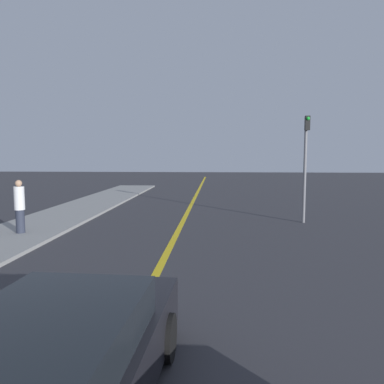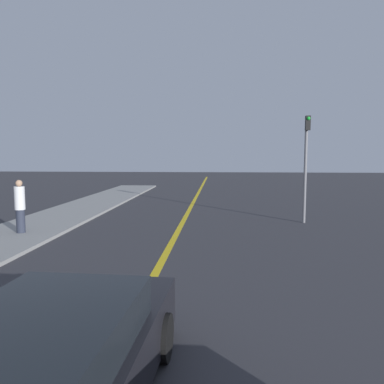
{
  "view_description": "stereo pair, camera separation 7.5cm",
  "coord_description": "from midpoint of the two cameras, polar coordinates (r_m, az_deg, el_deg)",
  "views": [
    {
      "loc": [
        1.36,
        3.1,
        2.72
      ],
      "look_at": [
        0.51,
        15.99,
        1.41
      ],
      "focal_mm": 35.0,
      "sensor_mm": 36.0,
      "label": 1
    },
    {
      "loc": [
        1.43,
        3.11,
        2.72
      ],
      "look_at": [
        0.51,
        15.99,
        1.41
      ],
      "focal_mm": 35.0,
      "sensor_mm": 36.0,
      "label": 2
    }
  ],
  "objects": [
    {
      "name": "road_center_line",
      "position": [
        15.21,
        -1.56,
        -4.51
      ],
      "size": [
        0.2,
        60.0,
        0.01
      ],
      "color": "gold",
      "rests_on": "ground_plane"
    },
    {
      "name": "car_ahead_center",
      "position": [
        4.2,
        -20.96,
        -24.56
      ],
      "size": [
        2.02,
        4.51,
        1.27
      ],
      "rotation": [
        0.0,
        0.0,
        -0.04
      ],
      "color": "black",
      "rests_on": "ground_plane"
    },
    {
      "name": "pedestrian_far_standing",
      "position": [
        13.69,
        -24.93,
        -1.99
      ],
      "size": [
        0.33,
        0.33,
        1.77
      ],
      "color": "#282D3D",
      "rests_on": "sidewalk_left"
    },
    {
      "name": "traffic_light",
      "position": [
        15.33,
        16.77,
        4.95
      ],
      "size": [
        0.18,
        0.4,
        4.19
      ],
      "color": "slate",
      "rests_on": "ground_plane"
    },
    {
      "name": "sidewalk_left",
      "position": [
        15.7,
        -21.63,
        -4.41
      ],
      "size": [
        2.95,
        34.09,
        0.1
      ],
      "color": "gray",
      "rests_on": "ground_plane"
    }
  ]
}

